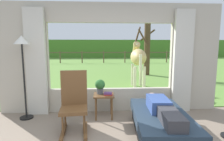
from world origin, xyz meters
TOP-DOWN VIEW (x-y plane):
  - back_wall_with_window at (0.00, 2.26)m, footprint 5.20×0.12m
  - curtain_panel_left at (-1.69, 2.12)m, footprint 0.44×0.10m
  - curtain_panel_right at (1.69, 2.12)m, footprint 0.44×0.10m
  - outdoor_pasture_lawn at (0.00, 13.16)m, footprint 36.00×21.68m
  - distant_hill_ridge at (0.00, 23.00)m, footprint 36.00×2.00m
  - recliner_sofa at (0.80, 0.95)m, footprint 1.03×1.76m
  - reclining_person at (0.80, 0.90)m, footprint 0.39×1.44m
  - rocking_chair at (-0.73, 1.23)m, footprint 0.52×0.71m
  - side_table at (-0.18, 1.82)m, footprint 0.44×0.44m
  - potted_plant at (-0.26, 1.88)m, footprint 0.22×0.22m
  - book_stack at (-0.09, 1.77)m, footprint 0.19×0.15m
  - floor_lamp_left at (-1.87, 1.87)m, footprint 0.32×0.32m
  - horse at (1.13, 4.57)m, footprint 0.65×1.82m
  - pasture_tree at (2.19, 7.50)m, footprint 1.27×1.30m
  - pasture_fence_line at (0.00, 14.76)m, footprint 16.10×0.10m

SIDE VIEW (x-z plane):
  - outdoor_pasture_lawn at x=0.00m, z-range 0.00..0.02m
  - recliner_sofa at x=0.80m, z-range 0.01..0.43m
  - side_table at x=-0.18m, z-range 0.17..0.69m
  - reclining_person at x=0.80m, z-range 0.41..0.63m
  - rocking_chair at x=-0.73m, z-range -0.01..1.11m
  - book_stack at x=-0.09m, z-range 0.52..0.58m
  - potted_plant at x=-0.26m, z-range 0.54..0.86m
  - pasture_fence_line at x=0.00m, z-range 0.19..1.29m
  - horse at x=1.13m, z-range 0.29..2.02m
  - curtain_panel_left at x=-1.69m, z-range 0.00..2.40m
  - curtain_panel_right at x=1.69m, z-range 0.00..2.40m
  - distant_hill_ridge at x=0.00m, z-range 0.00..2.40m
  - back_wall_with_window at x=0.00m, z-range -0.03..2.52m
  - floor_lamp_left at x=-1.87m, z-range 0.55..2.34m
  - pasture_tree at x=2.19m, z-range 0.07..3.04m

